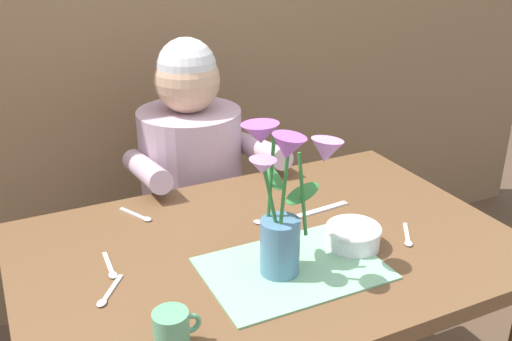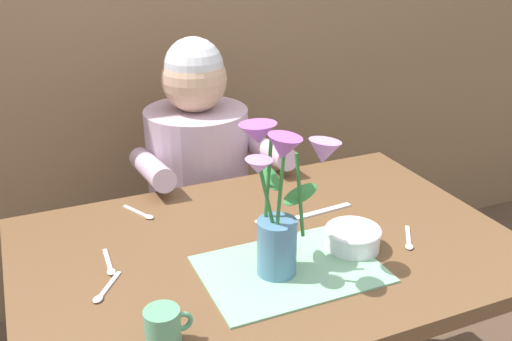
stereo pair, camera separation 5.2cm
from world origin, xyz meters
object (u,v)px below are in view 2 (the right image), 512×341
at_px(tea_cup, 164,328).
at_px(dinner_knife, 321,212).
at_px(seated_person, 200,203).
at_px(flower_vase, 280,202).
at_px(ceramic_bowl, 353,238).

bearing_deg(tea_cup, dinner_knife, 33.42).
xyz_separation_m(seated_person, flower_vase, (-0.05, -0.74, 0.36)).
bearing_deg(flower_vase, dinner_knife, 43.07).
bearing_deg(dinner_knife, seated_person, 103.98).
distance_m(seated_person, ceramic_bowl, 0.76).
bearing_deg(flower_vase, seated_person, 86.00).
bearing_deg(flower_vase, tea_cup, -155.76).
xyz_separation_m(ceramic_bowl, tea_cup, (-0.51, -0.16, 0.01)).
height_order(seated_person, dinner_knife, seated_person).
distance_m(seated_person, dinner_knife, 0.58).
distance_m(flower_vase, dinner_knife, 0.36).
bearing_deg(seated_person, dinner_knife, -72.35).
distance_m(ceramic_bowl, dinner_knife, 0.20).
bearing_deg(ceramic_bowl, tea_cup, -162.83).
distance_m(seated_person, tea_cup, 0.96).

